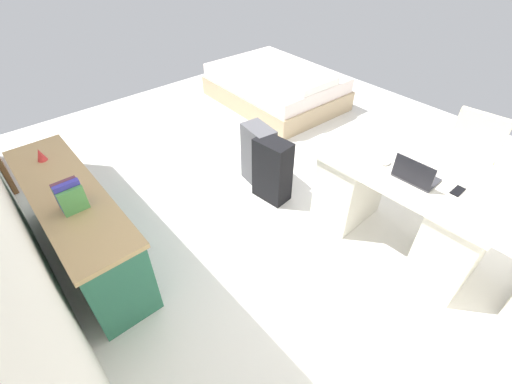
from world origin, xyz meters
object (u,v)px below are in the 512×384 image
Objects in this scene: bed at (276,87)px; suitcase_black at (272,170)px; desk at (398,209)px; credenza at (80,225)px; cell_phone_near_laptop at (458,191)px; figurine_small at (40,155)px; suitcase_spare_grey at (258,156)px; laptop at (415,175)px; computer_mouse at (387,162)px; office_chair at (461,168)px.

suitcase_black reaches higher than bed.
credenza is (1.62, 2.13, -0.03)m from desk.
cell_phone_near_laptop is 1.24× the size of figurine_small.
bed is 14.22× the size of cell_phone_near_laptop.
figurine_small reaches higher than cell_phone_near_laptop.
desk is at bearing -160.34° from suitcase_spare_grey.
figurine_small is (2.16, 2.13, 0.39)m from desk.
credenza is 5.67× the size of laptop.
suitcase_black is 1.12m from computer_mouse.
bed is 3.42m from figurine_small.
laptop reaches higher than suitcase_black.
office_chair is at bearing -108.75° from computer_mouse.
bed is 2.87× the size of suitcase_spare_grey.
suitcase_black is at bearing 19.09° from computer_mouse.
laptop reaches higher than desk.
figurine_small is at bearing 44.66° from desk.
figurine_small reaches higher than suitcase_black.
laptop is 0.27m from computer_mouse.
cell_phone_near_laptop reaches higher than suitcase_spare_grey.
computer_mouse is at bearing -165.34° from suitcase_black.
laptop is at bearing -162.51° from suitcase_spare_grey.
laptop is at bearing -170.98° from suitcase_black.
suitcase_spare_grey is (0.29, -0.07, 0.00)m from suitcase_black.
figurine_small is at bearing 45.30° from computer_mouse.
desk is at bearing -127.20° from credenza.
bed is 6.09× the size of laptop.
office_chair is at bearing -118.85° from credenza.
credenza is 2.67× the size of suitcase_spare_grey.
credenza reaches higher than suitcase_black.
computer_mouse is at bearing 73.31° from office_chair.
suitcase_spare_grey is at bearing 10.22° from laptop.
computer_mouse is (-0.96, -0.37, 0.44)m from suitcase_black.
bed is 3.36m from cell_phone_near_laptop.
office_chair reaches higher than suitcase_black.
office_chair is 3.83m from figurine_small.
credenza is at bearing 54.27° from computer_mouse.
suitcase_black is 6.11× the size of figurine_small.
computer_mouse is at bearing 154.94° from bed.
suitcase_spare_grey is (-1.33, 1.51, 0.09)m from bed.
credenza is at bearing 68.98° from suitcase_black.
office_chair reaches higher than computer_mouse.
credenza is 0.68m from figurine_small.
bed is at bearing -23.12° from desk.
office_chair is 8.55× the size of figurine_small.
suitcase_spare_grey is (-0.16, -1.81, -0.03)m from credenza.
suitcase_spare_grey reaches higher than suitcase_black.
bed is 19.33× the size of computer_mouse.
credenza is 16.36× the size of figurine_small.
figurine_small reaches higher than computer_mouse.
credenza reaches higher than suitcase_spare_grey.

